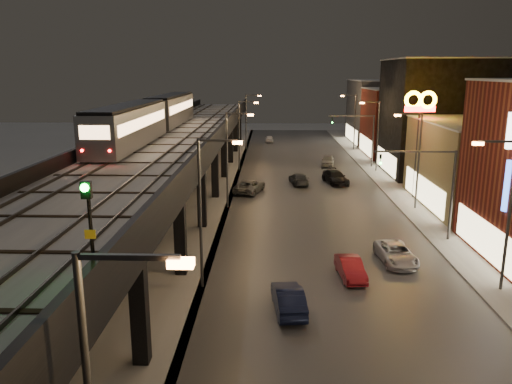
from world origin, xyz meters
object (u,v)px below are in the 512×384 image
object	(u,v)px
car_onc_white	(335,178)
car_onc_silver	(350,269)
rail_signal	(88,209)
car_mid_dark	(299,179)
subway_train	(154,116)
car_onc_dark	(396,254)
car_onc_red	(328,161)
car_mid_silver	(249,187)
car_far_white	(269,139)
car_near_white	(288,299)

from	to	relation	value
car_onc_white	car_onc_silver	bearing A→B (deg)	-107.72
rail_signal	car_onc_silver	size ratio (longest dim) A/B	0.76
car_onc_white	car_mid_dark	bearing A→B (deg)	174.13
subway_train	rail_signal	xyz separation A→B (m)	(6.40, -36.18, 0.38)
car_onc_dark	car_onc_white	size ratio (longest dim) A/B	0.92
rail_signal	car_onc_red	world-z (taller)	rail_signal
subway_train	car_onc_white	distance (m)	21.57
car_mid_silver	car_onc_white	distance (m)	10.76
car_onc_white	car_mid_silver	bearing A→B (deg)	-166.80
car_mid_dark	car_far_white	world-z (taller)	car_mid_dark
rail_signal	car_far_white	size ratio (longest dim) A/B	0.79
car_mid_silver	car_onc_red	bearing A→B (deg)	-105.97
subway_train	car_onc_red	distance (m)	27.22
rail_signal	car_onc_red	xyz separation A→B (m)	(13.32, 53.34, -7.96)
car_mid_dark	subway_train	bearing A→B (deg)	12.00
car_onc_white	car_onc_dark	bearing A→B (deg)	-100.15
car_mid_silver	car_onc_silver	size ratio (longest dim) A/B	1.32
car_mid_dark	car_onc_dark	distance (m)	24.45
subway_train	car_mid_dark	size ratio (longest dim) A/B	7.98
car_onc_dark	rail_signal	bearing A→B (deg)	-131.79
subway_train	car_mid_silver	bearing A→B (deg)	7.33
subway_train	car_mid_dark	world-z (taller)	subway_train
rail_signal	car_onc_dark	world-z (taller)	rail_signal
car_near_white	car_onc_silver	size ratio (longest dim) A/B	1.12
car_onc_silver	car_onc_dark	world-z (taller)	car_onc_dark
subway_train	rail_signal	distance (m)	36.74
subway_train	car_onc_white	xyz separation A→B (m)	(19.31, 5.93, -7.56)
car_onc_silver	subway_train	bearing A→B (deg)	123.64
car_onc_silver	car_near_white	bearing A→B (deg)	-136.59
car_mid_dark	car_far_white	bearing A→B (deg)	-91.99
rail_signal	car_onc_red	bearing A→B (deg)	75.98
car_onc_white	rail_signal	bearing A→B (deg)	-119.67
car_near_white	car_far_white	world-z (taller)	car_near_white
car_mid_dark	car_onc_white	size ratio (longest dim) A/B	0.87
subway_train	car_onc_silver	distance (m)	28.10
car_near_white	car_mid_silver	distance (m)	27.08
car_onc_silver	car_onc_white	xyz separation A→B (m)	(2.41, 27.03, 0.10)
car_mid_silver	car_far_white	world-z (taller)	car_mid_silver
subway_train	car_onc_silver	bearing A→B (deg)	-51.31
subway_train	car_mid_silver	distance (m)	12.32
car_mid_dark	car_onc_silver	size ratio (longest dim) A/B	1.14
rail_signal	car_mid_dark	xyz separation A→B (m)	(8.69, 41.61, -8.04)
rail_signal	car_onc_dark	bearing A→B (deg)	51.78
subway_train	car_onc_red	size ratio (longest dim) A/B	8.38
car_mid_silver	car_onc_dark	bearing A→B (deg)	135.01
car_near_white	car_onc_dark	xyz separation A→B (m)	(7.50, 7.20, -0.06)
car_near_white	car_onc_red	xyz separation A→B (m)	(6.85, 42.81, 0.01)
car_mid_dark	car_onc_silver	xyz separation A→B (m)	(1.81, -26.53, -0.00)
subway_train	car_mid_dark	xyz separation A→B (m)	(15.09, 5.43, -7.66)
rail_signal	car_mid_dark	distance (m)	43.26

